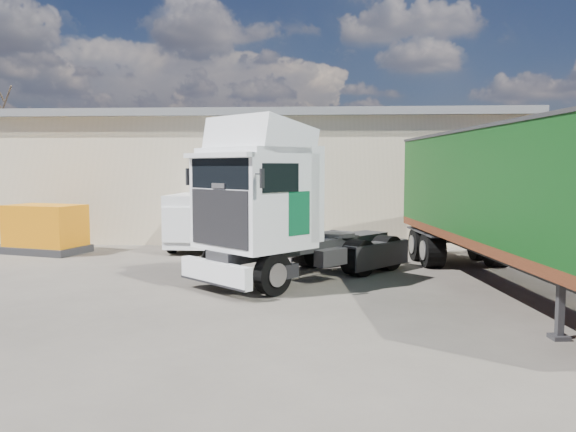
# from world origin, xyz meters

# --- Properties ---
(ground) EXTENTS (120.00, 120.00, 0.00)m
(ground) POSITION_xyz_m (0.00, 0.00, 0.00)
(ground) COLOR black
(ground) RESTS_ON ground
(warehouse) EXTENTS (30.60, 12.60, 5.42)m
(warehouse) POSITION_xyz_m (-6.00, 16.00, 2.66)
(warehouse) COLOR beige
(warehouse) RESTS_ON ground
(tractor_unit) EXTENTS (6.03, 6.33, 4.32)m
(tractor_unit) POSITION_xyz_m (-0.08, 3.27, 1.82)
(tractor_unit) COLOR black
(tractor_unit) RESTS_ON ground
(box_trailer) EXTENTS (3.80, 12.25, 4.01)m
(box_trailer) POSITION_xyz_m (5.79, 2.58, 2.44)
(box_trailer) COLOR #2D2D30
(box_trailer) RESTS_ON ground
(panel_van) EXTENTS (2.33, 5.18, 2.07)m
(panel_van) POSITION_xyz_m (-3.24, 9.59, 1.07)
(panel_van) COLOR black
(panel_van) RESTS_ON ground
(orange_skip) EXTENTS (3.11, 2.40, 1.72)m
(orange_skip) POSITION_xyz_m (-8.76, 7.89, 0.75)
(orange_skip) COLOR #2D2D30
(orange_skip) RESTS_ON ground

